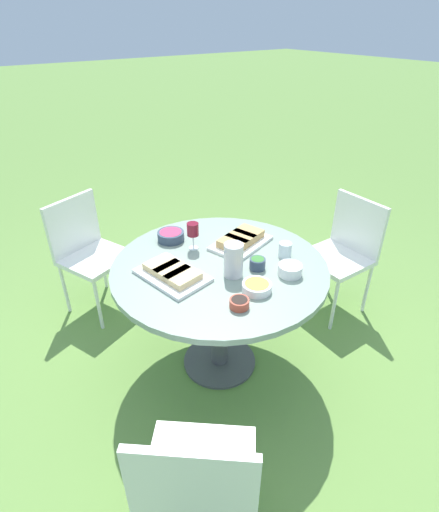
{
  "coord_description": "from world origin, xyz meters",
  "views": [
    {
      "loc": [
        1.14,
        1.57,
        2.02
      ],
      "look_at": [
        0.0,
        0.0,
        0.84
      ],
      "focal_mm": 28.0,
      "sensor_mm": 36.0,
      "label": 1
    }
  ],
  "objects": [
    {
      "name": "ground_plane",
      "position": [
        0.0,
        0.0,
        0.0
      ],
      "size": [
        40.0,
        40.0,
        0.0
      ],
      "primitive_type": "plane",
      "color": "#668E42"
    },
    {
      "name": "dining_table",
      "position": [
        0.0,
        0.0,
        0.67
      ],
      "size": [
        1.25,
        1.25,
        0.78
      ],
      "color": "#4C4C51",
      "rests_on": "ground_plane"
    },
    {
      "name": "chair_near_left",
      "position": [
        -1.14,
        0.03,
        0.52
      ],
      "size": [
        0.43,
        0.45,
        0.89
      ],
      "color": "white",
      "rests_on": "ground_plane"
    },
    {
      "name": "chair_near_right",
      "position": [
        0.43,
        -1.11,
        0.52
      ],
      "size": [
        0.56,
        0.55,
        0.89
      ],
      "color": "white",
      "rests_on": "ground_plane"
    },
    {
      "name": "chair_far_back",
      "position": [
        0.72,
        0.85,
        0.52
      ],
      "size": [
        0.61,
        0.6,
        0.89
      ],
      "color": "white",
      "rests_on": "ground_plane"
    },
    {
      "name": "water_pitcher",
      "position": [
        -0.0,
        0.13,
        0.88
      ],
      "size": [
        0.11,
        0.11,
        0.19
      ],
      "color": "silver",
      "rests_on": "dining_table"
    },
    {
      "name": "wine_glass",
      "position": [
        0.02,
        -0.25,
        0.9
      ],
      "size": [
        0.07,
        0.07,
        0.17
      ],
      "color": "silver",
      "rests_on": "dining_table"
    },
    {
      "name": "platter_bread_main",
      "position": [
        -0.25,
        -0.11,
        0.81
      ],
      "size": [
        0.43,
        0.34,
        0.07
      ],
      "color": "white",
      "rests_on": "dining_table"
    },
    {
      "name": "platter_charcuterie",
      "position": [
        0.28,
        -0.05,
        0.8
      ],
      "size": [
        0.33,
        0.43,
        0.06
      ],
      "color": "white",
      "rests_on": "dining_table"
    },
    {
      "name": "bowl_fries",
      "position": [
        -0.01,
        0.32,
        0.8
      ],
      "size": [
        0.16,
        0.16,
        0.05
      ],
      "color": "white",
      "rests_on": "dining_table"
    },
    {
      "name": "bowl_salad",
      "position": [
        -0.15,
        0.16,
        0.81
      ],
      "size": [
        0.09,
        0.09,
        0.06
      ],
      "color": "#334256",
      "rests_on": "dining_table"
    },
    {
      "name": "bowl_olives",
      "position": [
        0.15,
        0.37,
        0.8
      ],
      "size": [
        0.1,
        0.1,
        0.05
      ],
      "color": "#B74733",
      "rests_on": "dining_table"
    },
    {
      "name": "bowl_dip_red",
      "position": [
        0.08,
        -0.42,
        0.81
      ],
      "size": [
        0.17,
        0.17,
        0.06
      ],
      "color": "#334256",
      "rests_on": "dining_table"
    },
    {
      "name": "bowl_dip_cream",
      "position": [
        -0.26,
        0.31,
        0.81
      ],
      "size": [
        0.13,
        0.13,
        0.06
      ],
      "color": "white",
      "rests_on": "dining_table"
    },
    {
      "name": "cup_water_near",
      "position": [
        -0.37,
        0.15,
        0.82
      ],
      "size": [
        0.08,
        0.08,
        0.09
      ],
      "color": "silver",
      "rests_on": "dining_table"
    },
    {
      "name": "handbag",
      "position": [
        -0.83,
        -0.81,
        0.13
      ],
      "size": [
        0.3,
        0.14,
        0.37
      ],
      "color": "brown",
      "rests_on": "ground_plane"
    }
  ]
}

